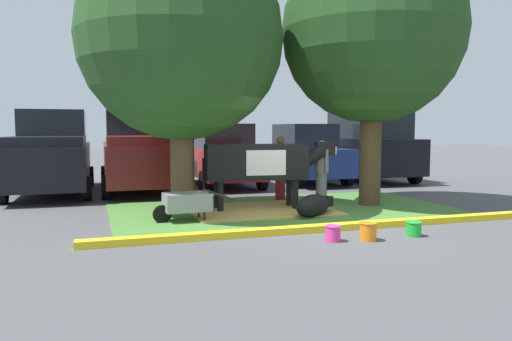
{
  "coord_description": "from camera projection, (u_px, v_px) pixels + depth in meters",
  "views": [
    {
      "loc": [
        -4.13,
        -8.83,
        1.85
      ],
      "look_at": [
        -0.54,
        1.99,
        0.9
      ],
      "focal_mm": 34.93,
      "sensor_mm": 36.0,
      "label": 1
    }
  ],
  "objects": [
    {
      "name": "ground_plane",
      "position": [
        314.0,
        223.0,
        9.81
      ],
      "size": [
        80.0,
        80.0,
        0.0
      ],
      "primitive_type": "plane",
      "color": "#4C4C4F"
    },
    {
      "name": "grass_island",
      "position": [
        284.0,
        210.0,
        11.38
      ],
      "size": [
        7.71,
        4.51,
        0.02
      ],
      "primitive_type": "cube",
      "color": "#477A33",
      "rests_on": "ground"
    },
    {
      "name": "curb_yellow",
      "position": [
        333.0,
        227.0,
        9.1
      ],
      "size": [
        8.91,
        0.24,
        0.12
      ],
      "primitive_type": "cube",
      "color": "yellow",
      "rests_on": "ground"
    },
    {
      "name": "hay_bedding",
      "position": [
        260.0,
        210.0,
        11.23
      ],
      "size": [
        3.2,
        2.4,
        0.04
      ],
      "primitive_type": "cube",
      "rotation": [
        0.0,
        0.0,
        0.0
      ],
      "color": "tan",
      "rests_on": "ground"
    },
    {
      "name": "shade_tree_left",
      "position": [
        181.0,
        38.0,
        10.74
      ],
      "size": [
        4.45,
        4.45,
        6.05
      ],
      "color": "brown",
      "rests_on": "ground"
    },
    {
      "name": "shade_tree_right",
      "position": [
        373.0,
        32.0,
        11.81
      ],
      "size": [
        4.34,
        4.34,
        6.34
      ],
      "color": "#4C3823",
      "rests_on": "ground"
    },
    {
      "name": "cow_holstein",
      "position": [
        261.0,
        162.0,
        11.34
      ],
      "size": [
        3.14,
        0.92,
        1.55
      ],
      "color": "black",
      "rests_on": "ground"
    },
    {
      "name": "calf_lying",
      "position": [
        314.0,
        206.0,
        10.51
      ],
      "size": [
        1.25,
        1.03,
        0.48
      ],
      "color": "black",
      "rests_on": "ground"
    },
    {
      "name": "person_handler",
      "position": [
        280.0,
        165.0,
        12.87
      ],
      "size": [
        0.51,
        0.34,
        1.69
      ],
      "color": "maroon",
      "rests_on": "ground"
    },
    {
      "name": "person_visitor_near",
      "position": [
        322.0,
        171.0,
        11.82
      ],
      "size": [
        0.34,
        0.53,
        1.59
      ],
      "color": "slate",
      "rests_on": "ground"
    },
    {
      "name": "wheelbarrow",
      "position": [
        186.0,
        203.0,
        9.93
      ],
      "size": [
        1.61,
        0.65,
        0.63
      ],
      "color": "gray",
      "rests_on": "ground"
    },
    {
      "name": "bucket_pink",
      "position": [
        333.0,
        233.0,
        8.21
      ],
      "size": [
        0.27,
        0.27,
        0.26
      ],
      "color": "#EA3893",
      "rests_on": "ground"
    },
    {
      "name": "bucket_orange",
      "position": [
        368.0,
        231.0,
        8.27
      ],
      "size": [
        0.3,
        0.3,
        0.31
      ],
      "color": "orange",
      "rests_on": "ground"
    },
    {
      "name": "bucket_green",
      "position": [
        414.0,
        228.0,
        8.61
      ],
      "size": [
        0.28,
        0.28,
        0.25
      ],
      "color": "green",
      "rests_on": "ground"
    },
    {
      "name": "pickup_truck_black",
      "position": [
        52.0,
        155.0,
        14.29
      ],
      "size": [
        2.29,
        5.43,
        2.42
      ],
      "color": "black",
      "rests_on": "ground"
    },
    {
      "name": "pickup_truck_maroon",
      "position": [
        139.0,
        153.0,
        15.11
      ],
      "size": [
        2.29,
        5.43,
        2.42
      ],
      "color": "maroon",
      "rests_on": "ground"
    },
    {
      "name": "sedan_red",
      "position": [
        222.0,
        156.0,
        16.2
      ],
      "size": [
        2.08,
        4.43,
        2.02
      ],
      "color": "red",
      "rests_on": "ground"
    },
    {
      "name": "sedan_blue",
      "position": [
        304.0,
        154.0,
        17.18
      ],
      "size": [
        2.08,
        4.43,
        2.02
      ],
      "color": "navy",
      "rests_on": "ground"
    },
    {
      "name": "suv_black",
      "position": [
        368.0,
        145.0,
        17.87
      ],
      "size": [
        2.18,
        4.63,
        2.52
      ],
      "color": "black",
      "rests_on": "ground"
    }
  ]
}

